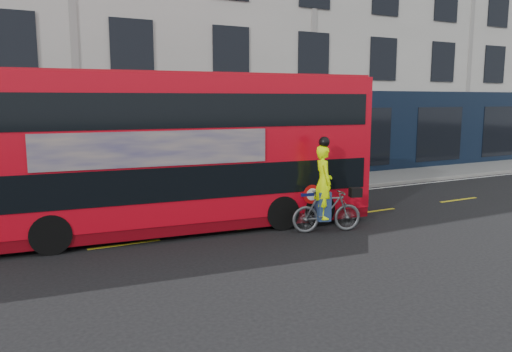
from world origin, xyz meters
TOP-DOWN VIEW (x-y plane):
  - ground at (0.00, 0.00)m, footprint 120.00×120.00m
  - pavement at (0.00, 6.50)m, footprint 60.00×3.00m
  - kerb at (0.00, 5.00)m, footprint 60.00×0.12m
  - building_terrace at (0.00, 12.94)m, footprint 50.00×10.07m
  - road_edge_line at (0.00, 4.70)m, footprint 58.00×0.10m
  - lane_dashes at (0.00, 1.50)m, footprint 58.00×0.12m
  - bus at (1.89, 2.26)m, footprint 10.80×3.42m
  - cyclist at (5.14, 0.14)m, footprint 2.02×1.07m

SIDE VIEW (x-z plane):
  - ground at x=0.00m, z-range 0.00..0.00m
  - road_edge_line at x=0.00m, z-range 0.00..0.01m
  - lane_dashes at x=0.00m, z-range 0.00..0.01m
  - pavement at x=0.00m, z-range 0.00..0.12m
  - kerb at x=0.00m, z-range 0.00..0.13m
  - cyclist at x=5.14m, z-range -0.43..2.19m
  - bus at x=1.89m, z-range 0.05..4.34m
  - building_terrace at x=0.00m, z-range -0.01..14.99m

